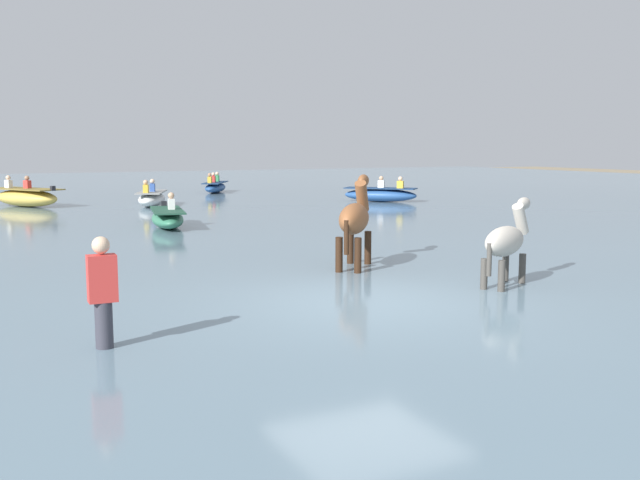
{
  "coord_description": "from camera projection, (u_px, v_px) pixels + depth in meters",
  "views": [
    {
      "loc": [
        -5.27,
        -8.96,
        2.65
      ],
      "look_at": [
        0.86,
        3.22,
        0.84
      ],
      "focal_mm": 40.13,
      "sensor_mm": 36.0,
      "label": 1
    }
  ],
  "objects": [
    {
      "name": "horse_trailing_pinto",
      "position": [
        506.0,
        243.0,
        11.77
      ],
      "size": [
        1.57,
        0.98,
        1.76
      ],
      "color": "beige",
      "rests_on": "ground"
    },
    {
      "name": "person_wading_close",
      "position": [
        103.0,
        303.0,
        8.13
      ],
      "size": [
        0.32,
        0.21,
        1.63
      ],
      "color": "#383842",
      "rests_on": "ground"
    },
    {
      "name": "boat_mid_outer",
      "position": [
        26.0,
        197.0,
        27.16
      ],
      "size": [
        2.72,
        3.4,
        1.17
      ],
      "color": "gold",
      "rests_on": "water_surface"
    },
    {
      "name": "boat_far_inshore",
      "position": [
        381.0,
        194.0,
        29.53
      ],
      "size": [
        2.83,
        2.86,
        1.05
      ],
      "color": "#28518E",
      "rests_on": "water_surface"
    },
    {
      "name": "horse_lead_chestnut",
      "position": [
        355.0,
        221.0,
        13.52
      ],
      "size": [
        1.5,
        1.66,
        2.07
      ],
      "color": "brown",
      "rests_on": "ground"
    },
    {
      "name": "boat_near_port",
      "position": [
        168.0,
        218.0,
        20.2
      ],
      "size": [
        1.35,
        2.83,
        1.0
      ],
      "color": "#337556",
      "rests_on": "water_surface"
    },
    {
      "name": "boat_mid_channel",
      "position": [
        215.0,
        187.0,
        35.25
      ],
      "size": [
        2.14,
        2.88,
        0.99
      ],
      "color": "#28518E",
      "rests_on": "water_surface"
    },
    {
      "name": "water_surface",
      "position": [
        180.0,
        237.0,
        19.46
      ],
      "size": [
        90.0,
        90.0,
        0.34
      ],
      "primitive_type": "cube",
      "color": "slate",
      "rests_on": "ground"
    },
    {
      "name": "ground_plane",
      "position": [
        366.0,
        325.0,
        10.63
      ],
      "size": [
        120.0,
        120.0,
        0.0
      ],
      "primitive_type": "plane",
      "color": "#84755B"
    },
    {
      "name": "boat_distant_west",
      "position": [
        152.0,
        199.0,
        27.32
      ],
      "size": [
        1.84,
        2.81,
        1.04
      ],
      "color": "silver",
      "rests_on": "water_surface"
    }
  ]
}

